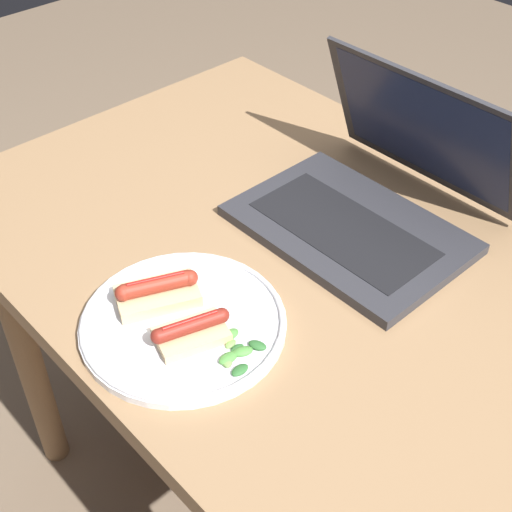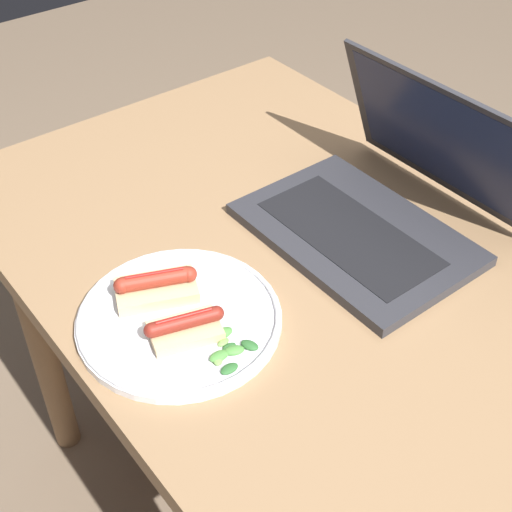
{
  "view_description": "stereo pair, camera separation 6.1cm",
  "coord_description": "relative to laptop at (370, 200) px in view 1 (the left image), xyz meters",
  "views": [
    {
      "loc": [
        0.63,
        -0.63,
        1.5
      ],
      "look_at": [
        0.06,
        -0.11,
        0.84
      ],
      "focal_mm": 50.0,
      "sensor_mm": 36.0,
      "label": 1
    },
    {
      "loc": [
        0.67,
        -0.58,
        1.5
      ],
      "look_at": [
        0.06,
        -0.11,
        0.84
      ],
      "focal_mm": 50.0,
      "sensor_mm": 36.0,
      "label": 2
    }
  ],
  "objects": [
    {
      "name": "salad_pile",
      "position": [
        0.08,
        -0.36,
        -0.03
      ],
      "size": [
        0.07,
        0.07,
        0.01
      ],
      "color": "#4C8E3D",
      "rests_on": "plate"
    },
    {
      "name": "desk",
      "position": [
        -0.07,
        -0.13,
        -0.16
      ],
      "size": [
        1.06,
        0.79,
        0.78
      ],
      "color": "#93704C",
      "rests_on": "ground_plane"
    },
    {
      "name": "ground_plane",
      "position": [
        -0.07,
        -0.13,
        -0.82
      ],
      "size": [
        6.0,
        6.0,
        0.0
      ],
      "primitive_type": "plane",
      "color": "#75604C"
    },
    {
      "name": "sausage_toast_middle",
      "position": [
        0.02,
        -0.38,
        -0.02
      ],
      "size": [
        0.09,
        0.11,
        0.04
      ],
      "rotation": [
        0.0,
        0.0,
        4.41
      ],
      "color": "#D6B784",
      "rests_on": "plate"
    },
    {
      "name": "sausage_toast_left",
      "position": [
        -0.07,
        -0.37,
        -0.01
      ],
      "size": [
        0.11,
        0.13,
        0.04
      ],
      "rotation": [
        0.0,
        0.0,
        4.3
      ],
      "color": "#D6B784",
      "rests_on": "plate"
    },
    {
      "name": "laptop",
      "position": [
        0.0,
        0.0,
        0.0
      ],
      "size": [
        0.36,
        0.33,
        0.24
      ],
      "color": "#2D2D33",
      "rests_on": "desk"
    },
    {
      "name": "plate",
      "position": [
        -0.02,
        -0.37,
        -0.03
      ],
      "size": [
        0.29,
        0.29,
        0.02
      ],
      "color": "silver",
      "rests_on": "desk"
    }
  ]
}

